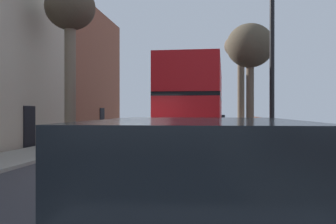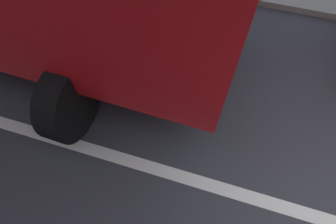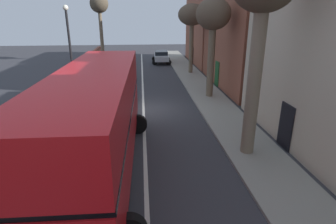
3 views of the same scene
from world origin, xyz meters
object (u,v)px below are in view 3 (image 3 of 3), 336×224
(street_tree_left_0, at_px, (213,19))
(street_tree_left_2, at_px, (192,17))
(parked_car_white_right_0, at_px, (115,71))
(lamppost_right, at_px, (71,51))
(street_tree_right_1, at_px, (99,7))
(litter_bin_right, at_px, (88,71))
(double_decker_bus, at_px, (97,117))
(parked_car_silver_left_1, at_px, (161,56))
(parked_car_red_right_3, at_px, (108,88))

(street_tree_left_0, distance_m, street_tree_left_2, 8.90)
(parked_car_white_right_0, xyz_separation_m, lamppost_right, (1.80, 7.88, 2.82))
(street_tree_right_1, relative_size, street_tree_left_2, 1.20)
(litter_bin_right, bearing_deg, street_tree_left_2, -174.61)
(litter_bin_right, bearing_deg, street_tree_left_0, 142.37)
(double_decker_bus, height_order, street_tree_left_0, street_tree_left_0)
(double_decker_bus, height_order, lamppost_right, lamppost_right)
(street_tree_left_0, bearing_deg, litter_bin_right, -37.63)
(double_decker_bus, bearing_deg, parked_car_silver_left_1, -99.24)
(parked_car_white_right_0, distance_m, parked_car_silver_left_1, 11.33)
(parked_car_silver_left_1, bearing_deg, street_tree_left_0, 98.83)
(double_decker_bus, relative_size, street_tree_right_1, 1.35)
(street_tree_right_1, height_order, lamppost_right, street_tree_right_1)
(parked_car_red_right_3, xyz_separation_m, street_tree_left_2, (-7.60, -9.00, 4.80))
(parked_car_white_right_0, distance_m, street_tree_right_1, 13.31)
(street_tree_left_0, distance_m, street_tree_right_1, 20.15)
(parked_car_red_right_3, distance_m, street_tree_left_0, 8.84)
(street_tree_left_0, xyz_separation_m, lamppost_right, (9.28, 2.11, -1.82))
(double_decker_bus, xyz_separation_m, street_tree_right_1, (3.34, -27.35, 4.48))
(parked_car_white_right_0, xyz_separation_m, litter_bin_right, (2.80, -2.15, -0.35))
(litter_bin_right, bearing_deg, parked_car_red_right_3, 109.23)
(double_decker_bus, xyz_separation_m, lamppost_right, (2.60, -7.79, 1.45))
(street_tree_right_1, bearing_deg, parked_car_silver_left_1, 168.58)
(lamppost_right, bearing_deg, street_tree_left_0, -167.20)
(street_tree_left_0, xyz_separation_m, street_tree_right_1, (10.01, -17.45, 1.21))
(parked_car_white_right_0, bearing_deg, litter_bin_right, -37.60)
(parked_car_white_right_0, height_order, street_tree_left_2, street_tree_left_2)
(parked_car_red_right_3, distance_m, litter_bin_right, 8.50)
(street_tree_left_2, distance_m, litter_bin_right, 11.62)
(street_tree_right_1, relative_size, litter_bin_right, 8.06)
(street_tree_right_1, distance_m, litter_bin_right, 11.37)
(parked_car_red_right_3, bearing_deg, litter_bin_right, -70.77)
(parked_car_white_right_0, height_order, street_tree_left_0, street_tree_left_0)
(litter_bin_right, bearing_deg, parked_car_silver_left_1, -134.26)
(parked_car_red_right_3, bearing_deg, lamppost_right, 48.14)
(street_tree_left_0, relative_size, litter_bin_right, 6.76)
(parked_car_red_right_3, bearing_deg, double_decker_bus, 94.67)
(parked_car_silver_left_1, bearing_deg, parked_car_white_right_0, 63.78)
(parked_car_silver_left_1, bearing_deg, lamppost_right, 69.34)
(parked_car_white_right_0, relative_size, litter_bin_right, 4.48)
(double_decker_bus, bearing_deg, lamppost_right, -71.55)
(parked_car_silver_left_1, bearing_deg, double_decker_bus, 80.76)
(street_tree_left_2, xyz_separation_m, lamppost_right, (9.40, 11.01, -1.92))
(parked_car_silver_left_1, relative_size, street_tree_left_2, 0.67)
(double_decker_bus, height_order, litter_bin_right, double_decker_bus)
(street_tree_left_2, distance_m, lamppost_right, 14.60)
(parked_car_white_right_0, height_order, lamppost_right, lamppost_right)
(litter_bin_right, bearing_deg, double_decker_bus, 101.42)
(lamppost_right, bearing_deg, street_tree_left_2, -130.47)
(street_tree_right_1, bearing_deg, double_decker_bus, 96.95)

